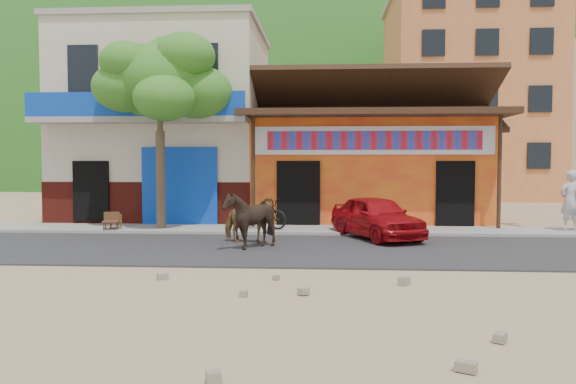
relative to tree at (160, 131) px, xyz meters
name	(u,v)px	position (x,y,z in m)	size (l,w,h in m)	color
ground	(302,269)	(4.60, -5.80, -3.12)	(120.00, 120.00, 0.00)	#9E825B
road	(306,249)	(4.60, -3.30, -3.10)	(60.00, 5.00, 0.04)	#28282B
sidewalk	(310,230)	(4.60, 0.20, -3.06)	(60.00, 2.00, 0.12)	gray
dance_club	(366,172)	(6.60, 4.20, -1.32)	(8.00, 6.00, 3.60)	orange
cafe_building	(169,127)	(-0.90, 4.20, 0.38)	(7.00, 6.00, 7.00)	beige
apartment_front	(465,99)	(13.60, 18.20, 2.88)	(9.00, 9.00, 12.00)	#CC723F
apartment_rear	(573,122)	(22.60, 24.20, 1.88)	(8.00, 8.00, 10.00)	tan
hillside	(322,94)	(4.60, 64.20, 8.88)	(100.00, 40.00, 24.00)	#194C14
tree	(160,131)	(0.00, 0.00, 0.00)	(3.00, 3.00, 6.00)	#2D721E
cow_tan	(248,220)	(3.05, -2.48, -2.47)	(0.66, 1.45, 1.22)	brown
cow_dark	(249,220)	(3.22, -3.44, -2.37)	(1.15, 1.29, 1.42)	black
red_car	(376,217)	(6.49, -1.31, -2.48)	(1.41, 3.50, 1.19)	#A50B12
scooter	(261,214)	(3.10, 0.05, -2.54)	(0.61, 1.75, 0.92)	black
pedestrian	(570,200)	(12.33, 0.17, -2.10)	(0.66, 0.43, 1.80)	silver
cafe_chair_left	(116,215)	(-1.40, -0.11, -2.60)	(0.37, 0.37, 0.79)	#4C3519
cafe_chair_right	(111,213)	(-1.40, -0.50, -2.51)	(0.46, 0.46, 0.98)	#4B2C19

